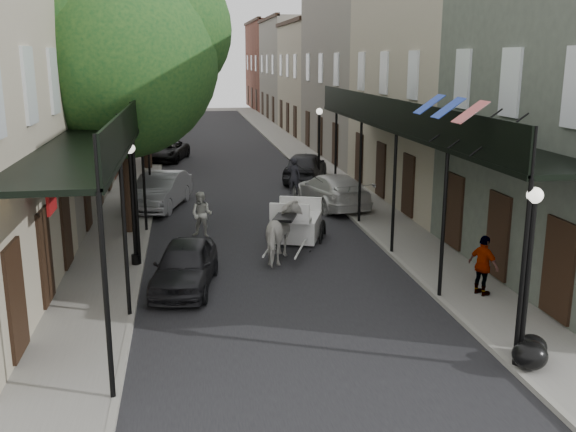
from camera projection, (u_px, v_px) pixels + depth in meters
name	position (u px, v px, depth m)	size (l,w,h in m)	color
ground	(305.00, 342.00, 14.46)	(140.00, 140.00, 0.00)	gray
road	(234.00, 180.00, 33.63)	(8.00, 90.00, 0.01)	black
sidewalk_left	(137.00, 182.00, 32.84)	(2.20, 90.00, 0.12)	gray
sidewalk_right	(327.00, 176.00, 34.39)	(2.20, 90.00, 0.12)	gray
building_row_left	(85.00, 74.00, 40.61)	(5.00, 80.00, 10.50)	#A29981
building_row_right	(348.00, 73.00, 43.28)	(5.00, 80.00, 10.50)	gray
gallery_left	(108.00, 132.00, 19.43)	(2.20, 18.05, 4.88)	black
gallery_right	(410.00, 126.00, 20.92)	(2.20, 18.05, 4.88)	black
tree_near	(131.00, 50.00, 22.00)	(7.31, 6.80, 9.63)	#382619
tree_far	(150.00, 65.00, 35.57)	(6.45, 6.00, 8.61)	#382619
lamppost_right_near	(527.00, 275.00, 12.69)	(0.32, 0.32, 3.71)	black
lamppost_left	(133.00, 202.00, 19.08)	(0.32, 0.32, 3.71)	black
lamppost_right_far	(319.00, 144.00, 31.86)	(0.32, 0.32, 3.71)	black
horse	(284.00, 233.00, 20.07)	(0.98, 2.14, 1.81)	silver
carriage	(298.00, 205.00, 22.70)	(2.43, 3.01, 3.03)	black
pedestrian_walking	(202.00, 214.00, 22.80)	(0.79, 0.62, 1.63)	beige
pedestrian_sidewalk_left	(122.00, 159.00, 34.08)	(1.14, 0.66, 1.77)	gray
pedestrian_sidewalk_right	(483.00, 266.00, 16.84)	(0.95, 0.39, 1.62)	gray
car_left_near	(185.00, 265.00, 17.73)	(1.55, 3.85, 1.31)	black
car_left_mid	(160.00, 191.00, 27.14)	(1.61, 4.61, 1.52)	#97989C
car_left_far	(167.00, 151.00, 39.71)	(2.04, 4.43, 1.23)	black
car_right_near	(331.00, 190.00, 27.42)	(2.00, 4.93, 1.43)	silver
car_right_far	(305.00, 167.00, 33.04)	(1.84, 4.56, 1.55)	black
trash_bags	(531.00, 352.00, 13.10)	(0.96, 1.11, 0.60)	black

